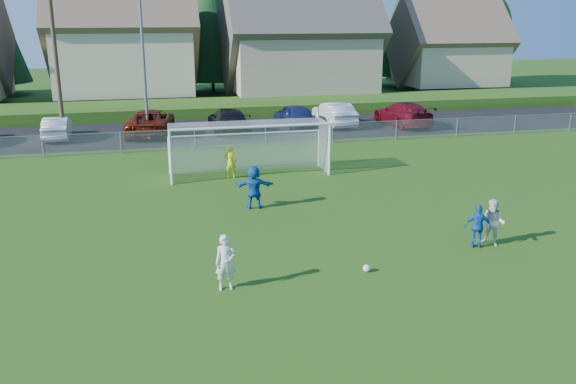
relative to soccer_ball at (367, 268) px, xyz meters
name	(u,v)px	position (x,y,z in m)	size (l,w,h in m)	color
ground	(369,346)	(-1.43, -3.97, -0.11)	(160.00, 160.00, 0.00)	#193D0C
asphalt_lot	(219,131)	(-1.43, 23.53, -0.10)	(60.00, 60.00, 0.00)	black
grass_embankment	(207,108)	(-1.43, 31.03, 0.29)	(70.00, 6.00, 0.80)	#1E420F
soccer_ball	(367,268)	(0.00, 0.00, 0.00)	(0.22, 0.22, 0.22)	white
player_white_a	(226,262)	(-4.18, -0.20, 0.68)	(0.57, 0.38, 1.57)	silver
player_white_b	(493,223)	(4.74, 1.10, 0.67)	(0.76, 0.59, 1.56)	silver
player_blue_a	(478,226)	(4.17, 1.03, 0.61)	(0.84, 0.35, 1.43)	#1150A8
player_blue_b	(254,187)	(-2.12, 6.82, 0.74)	(1.57, 0.50, 1.69)	#1150A8
goalkeeper	(230,162)	(-2.37, 11.53, 0.66)	(0.56, 0.37, 1.54)	#CEE31A
car_b	(57,128)	(-11.28, 23.06, 0.57)	(1.43, 4.11, 1.35)	white
car_c	(150,122)	(-5.75, 23.19, 0.69)	(2.66, 5.77, 1.60)	#5C170A
car_d	(229,120)	(-0.87, 22.81, 0.66)	(2.16, 5.30, 1.54)	black
car_e	(294,115)	(3.66, 23.63, 0.68)	(1.86, 4.61, 1.57)	navy
car_f	(334,114)	(6.42, 23.57, 0.69)	(1.69, 4.84, 1.59)	white
car_g	(403,114)	(10.96, 22.55, 0.68)	(2.22, 5.47, 1.59)	maroon
soccer_goal	(248,140)	(-1.43, 12.07, 1.52)	(7.42, 1.90, 2.50)	white
chainlink_fence	(231,137)	(-1.43, 18.03, 0.52)	(52.06, 0.06, 1.20)	gray
streetlight	(144,57)	(-5.87, 22.03, 4.73)	(1.38, 0.18, 9.00)	slate
utility_pole	(55,52)	(-10.93, 23.03, 5.04)	(1.60, 0.26, 10.00)	#473321
houses_row	(218,13)	(0.55, 38.49, 7.22)	(53.90, 11.45, 13.27)	tan
tree_row	(200,18)	(-0.38, 44.76, 6.80)	(65.98, 12.36, 13.80)	#382616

